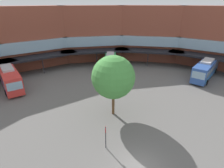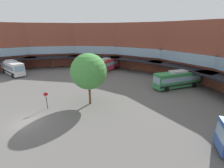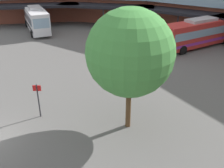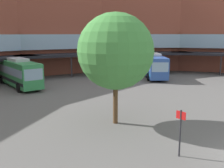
# 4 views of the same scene
# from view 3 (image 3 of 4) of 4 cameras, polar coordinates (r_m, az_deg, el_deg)

# --- Properties ---
(bus_1) EXTENTS (5.08, 12.40, 3.73)m
(bus_1) POSITION_cam_3_polar(r_m,az_deg,el_deg) (36.71, 18.64, 10.65)
(bus_1) COLOR red
(bus_1) RESTS_ON ground
(bus_3) EXTENTS (10.26, 3.38, 3.89)m
(bus_3) POSITION_cam_3_polar(r_m,az_deg,el_deg) (44.19, -16.28, 13.53)
(bus_3) COLOR white
(bus_3) RESTS_ON ground
(plaza_tree) EXTENTS (5.63, 5.63, 8.31)m
(plaza_tree) POSITION_cam_3_polar(r_m,az_deg,el_deg) (16.32, 3.98, 6.80)
(plaza_tree) COLOR brown
(plaza_tree) RESTS_ON ground
(stop_sign_post) EXTENTS (0.25, 0.57, 2.69)m
(stop_sign_post) POSITION_cam_3_polar(r_m,az_deg,el_deg) (19.74, -15.90, -2.83)
(stop_sign_post) COLOR #2D2D33
(stop_sign_post) RESTS_ON ground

